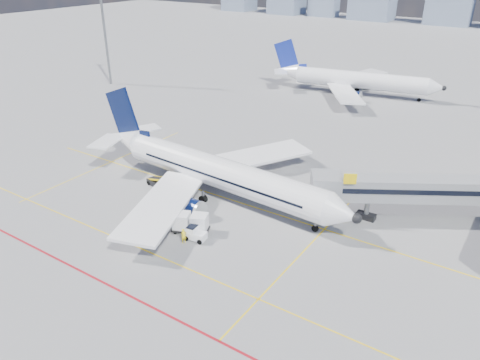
% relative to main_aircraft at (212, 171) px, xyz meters
% --- Properties ---
extents(ground, '(420.00, 420.00, 0.00)m').
position_rel_main_aircraft_xyz_m(ground, '(1.56, -8.08, -3.22)').
color(ground, gray).
rests_on(ground, ground).
extents(apron_markings, '(90.00, 35.12, 0.01)m').
position_rel_main_aircraft_xyz_m(apron_markings, '(0.98, -11.99, -3.22)').
color(apron_markings, yellow).
rests_on(apron_markings, ground).
extents(jet_bridge, '(23.55, 15.78, 6.30)m').
position_rel_main_aircraft_xyz_m(jet_bridge, '(25.07, 8.83, 0.52)').
color(jet_bridge, gray).
rests_on(jet_bridge, ground).
extents(floodlight_mast_nw, '(3.20, 0.61, 25.45)m').
position_rel_main_aircraft_xyz_m(floodlight_mast_nw, '(-53.44, 31.91, 10.37)').
color(floodlight_mast_nw, slate).
rests_on(floodlight_mast_nw, ground).
extents(main_aircraft, '(39.42, 34.32, 11.50)m').
position_rel_main_aircraft_xyz_m(main_aircraft, '(0.00, 0.00, 0.00)').
color(main_aircraft, white).
rests_on(main_aircraft, ground).
extents(second_aircraft, '(36.73, 31.79, 10.87)m').
position_rel_main_aircraft_xyz_m(second_aircraft, '(-2.70, 54.46, 0.00)').
color(second_aircraft, white).
rests_on(second_aircraft, ground).
extents(baggage_tug, '(2.41, 1.64, 1.57)m').
position_rel_main_aircraft_xyz_m(baggage_tug, '(4.82, -9.62, -2.47)').
color(baggage_tug, white).
rests_on(baggage_tug, ground).
extents(cargo_dolly, '(4.39, 3.23, 2.20)m').
position_rel_main_aircraft_xyz_m(cargo_dolly, '(3.50, -8.65, -2.01)').
color(cargo_dolly, black).
rests_on(cargo_dolly, ground).
extents(belt_loader, '(6.03, 2.56, 2.42)m').
position_rel_main_aircraft_xyz_m(belt_loader, '(-6.60, -2.38, -2.60)').
color(belt_loader, black).
rests_on(belt_loader, ground).
extents(ramp_worker, '(0.58, 0.70, 1.65)m').
position_rel_main_aircraft_xyz_m(ramp_worker, '(4.27, -10.74, -2.39)').
color(ramp_worker, yellow).
rests_on(ramp_worker, ground).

